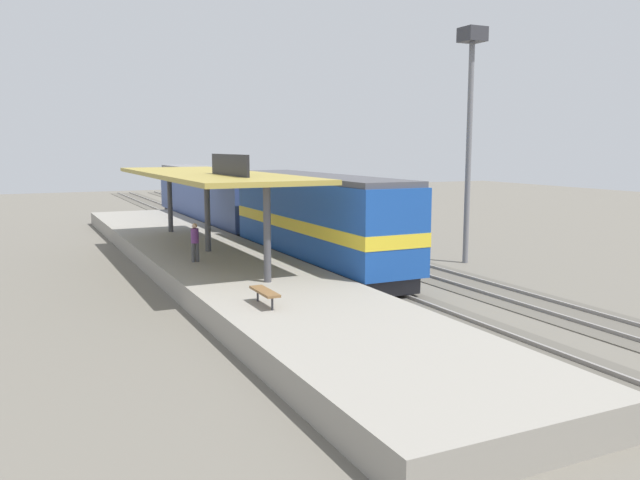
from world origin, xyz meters
The scene contains 10 objects.
ground_plane centered at (2.00, 0.00, 0.00)m, with size 120.00×120.00×0.00m, color #666056.
track_near centered at (0.00, 0.00, 0.03)m, with size 3.20×110.00×0.16m.
track_far centered at (4.60, 0.00, 0.03)m, with size 3.20×110.00×0.16m.
platform centered at (-4.60, 0.00, 0.45)m, with size 6.00×44.00×0.90m, color gray.
station_canopy centered at (-4.60, -0.09, 4.53)m, with size 5.20×18.00×4.70m.
platform_bench centered at (-6.00, -11.38, 1.34)m, with size 0.44×1.70×0.50m.
locomotive centered at (0.00, -2.62, 2.41)m, with size 2.93×14.43×4.44m.
passenger_carriage_single centered at (0.00, 15.38, 2.31)m, with size 2.90×20.00×4.24m.
light_mast centered at (7.80, -3.96, 8.40)m, with size 1.10×1.10×11.70m.
person_waiting centered at (-5.93, -2.65, 1.85)m, with size 0.34×0.34×1.71m.
Camera 1 is at (-13.10, -30.23, 5.92)m, focal length 36.29 mm.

